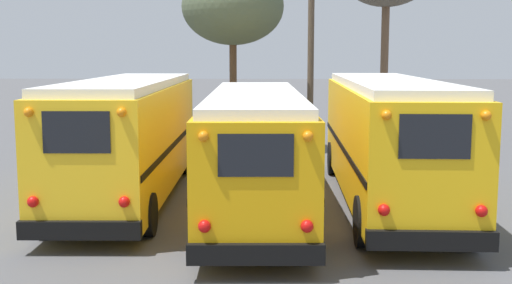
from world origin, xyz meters
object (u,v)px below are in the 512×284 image
(school_bus_1, at_px, (255,145))
(bare_tree_1, at_px, (233,7))
(utility_pole, at_px, (311,31))
(school_bus_0, at_px, (129,135))
(school_bus_2, at_px, (387,136))

(school_bus_1, bearing_deg, bare_tree_1, 96.79)
(school_bus_1, distance_m, bare_tree_1, 10.35)
(school_bus_1, height_order, utility_pole, utility_pole)
(school_bus_0, xyz_separation_m, bare_tree_1, (2.25, 8.48, 3.91))
(school_bus_1, xyz_separation_m, bare_tree_1, (-1.13, 9.46, 4.04))
(school_bus_2, bearing_deg, school_bus_1, -168.93)
(school_bus_0, height_order, bare_tree_1, bare_tree_1)
(school_bus_1, bearing_deg, school_bus_0, 163.88)
(school_bus_2, xyz_separation_m, bare_tree_1, (-4.50, 8.80, 3.89))
(school_bus_1, distance_m, school_bus_2, 3.44)
(utility_pole, height_order, bare_tree_1, utility_pole)
(school_bus_0, bearing_deg, school_bus_2, -2.68)
(school_bus_0, distance_m, school_bus_2, 6.76)
(school_bus_2, xyz_separation_m, utility_pole, (-1.39, 10.10, 3.00))
(school_bus_0, bearing_deg, bare_tree_1, 75.14)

